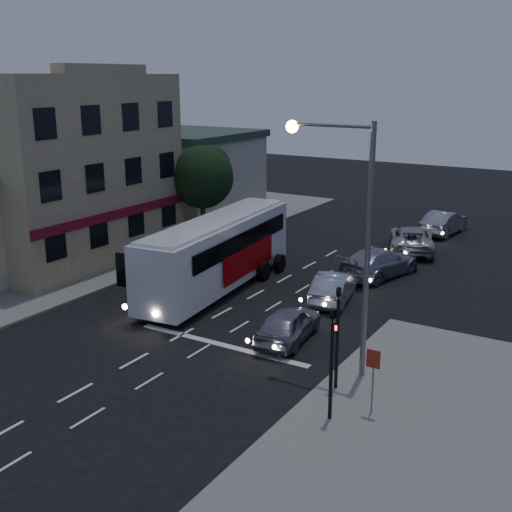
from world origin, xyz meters
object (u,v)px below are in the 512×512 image
Objects in this scene: car_suv at (288,324)px; car_sedan_b at (379,262)px; traffic_signal_main at (338,326)px; traffic_signal_side at (332,351)px; regulatory_sign at (373,371)px; car_sedan_a at (334,287)px; streetlight at (351,221)px; car_sedan_c at (411,239)px; tour_bus at (218,251)px; street_tree at (202,174)px; car_extra at (444,223)px.

car_sedan_b is (0.06, 10.29, 0.06)m from car_suv.
traffic_signal_main is 2.10m from traffic_signal_side.
traffic_signal_side is 1.86× the size of regulatory_sign.
car_sedan_a is 1.07× the size of traffic_signal_side.
traffic_signal_side is at bearing 119.47° from car_sedan_b.
car_sedan_b is at bearing 105.15° from traffic_signal_side.
streetlight is (-0.26, 1.42, 3.31)m from traffic_signal_main.
traffic_signal_side is at bearing 123.04° from car_suv.
car_sedan_c is (0.31, 10.84, 0.05)m from car_sedan_a.
car_sedan_c is 20.96m from regulatory_sign.
street_tree is (-6.09, 7.21, 2.51)m from tour_bus.
tour_bus is at bearing 75.83° from car_extra.
tour_bus reaches higher than car_sedan_a.
traffic_signal_main is (3.59, -19.25, 1.64)m from car_sedan_c.
car_sedan_c is 19.65m from traffic_signal_main.
traffic_signal_side reaches higher than car_sedan_c.
car_sedan_b is (0.46, 4.90, 0.06)m from car_sedan_a.
tour_bus is at bearing 149.33° from streetlight.
car_sedan_a is 4.92m from car_sedan_b.
traffic_signal_side is at bearing -46.84° from tour_bus.
regulatory_sign is at bearing -41.08° from street_tree.
car_suv is at bearing 103.99° from car_sedan_b.
tour_bus reaches higher than car_extra.
traffic_signal_side is (0.70, -1.98, 0.00)m from traffic_signal_main.
car_suv is 16.23m from car_sedan_c.
car_extra is 24.05m from streetlight.
traffic_signal_side is 0.46× the size of streetlight.
streetlight reaches higher than traffic_signal_side.
traffic_signal_side reaches higher than car_suv.
traffic_signal_main is at bearing 109.49° from traffic_signal_side.
regulatory_sign is (5.60, -9.42, 0.87)m from car_sedan_a.
car_suv is 0.47× the size of streetlight.
street_tree is at bearing 138.92° from regulatory_sign.
streetlight is at bearing 128.75° from regulatory_sign.
traffic_signal_main is at bearing 149.16° from regulatory_sign.
car_sedan_b is 5.95m from car_sedan_c.
traffic_signal_main is (3.08, -24.79, 1.62)m from car_extra.
street_tree reaches higher than car_sedan_c.
car_suv is 21.77m from car_extra.
traffic_signal_side is at bearing -136.08° from regulatory_sign.
traffic_signal_main is 21.38m from street_tree.
car_sedan_b is 1.11× the size of car_extra.
streetlight is at bearing 105.70° from traffic_signal_side.
traffic_signal_main is at bearing -41.87° from tour_bus.
car_sedan_b is 0.60× the size of streetlight.
car_suv is at bearing 139.17° from traffic_signal_main.
streetlight reaches higher than car_extra.
car_extra is at bearing 39.64° from street_tree.
car_sedan_b is 15.92m from traffic_signal_side.
car_extra is 27.08m from traffic_signal_side.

